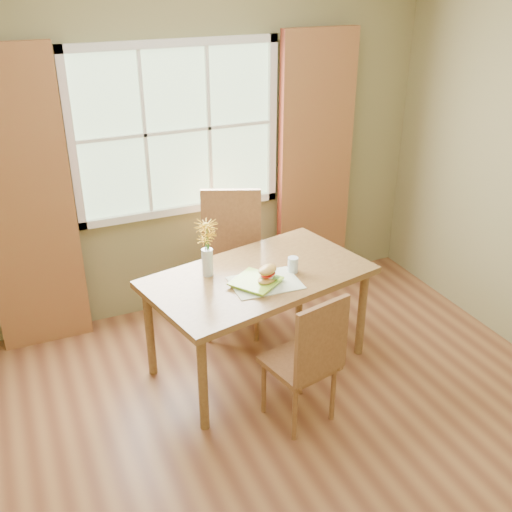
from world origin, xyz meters
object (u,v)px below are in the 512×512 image
object	(u,v)px
dining_table	(258,284)
flower_vase	(207,242)
water_glass	(293,265)
chair_far	(232,255)
croissant_sandwich	(267,274)
chair_near	(308,356)

from	to	relation	value
dining_table	flower_vase	world-z (taller)	flower_vase
water_glass	chair_far	bearing A→B (deg)	106.26
chair_far	flower_vase	xyz separation A→B (m)	(-0.35, -0.46, 0.38)
water_glass	croissant_sandwich	bearing A→B (deg)	-158.50
dining_table	croissant_sandwich	world-z (taller)	croissant_sandwich
dining_table	chair_far	size ratio (longest dim) A/B	1.50
chair_far	flower_vase	distance (m)	0.69
chair_near	chair_far	xyz separation A→B (m)	(0.02, 1.29, 0.10)
chair_near	dining_table	bearing A→B (deg)	78.86
chair_near	croissant_sandwich	world-z (taller)	chair_near
flower_vase	chair_far	bearing A→B (deg)	52.68
water_glass	flower_vase	xyz separation A→B (m)	(-0.55, 0.19, 0.20)
dining_table	flower_vase	distance (m)	0.47
dining_table	croissant_sandwich	bearing A→B (deg)	-104.78
croissant_sandwich	water_glass	bearing A→B (deg)	-10.75
chair_near	croissant_sandwich	xyz separation A→B (m)	(-0.02, 0.54, 0.30)
chair_far	croissant_sandwich	size ratio (longest dim) A/B	5.87
dining_table	chair_near	bearing A→B (deg)	-101.07
croissant_sandwich	flower_vase	distance (m)	0.46
chair_near	flower_vase	bearing A→B (deg)	99.44
croissant_sandwich	dining_table	bearing A→B (deg)	55.48
chair_far	flower_vase	bearing A→B (deg)	-104.94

